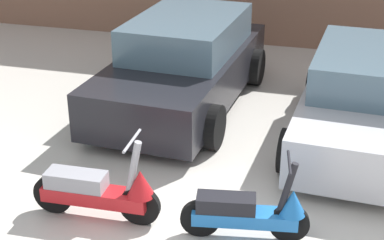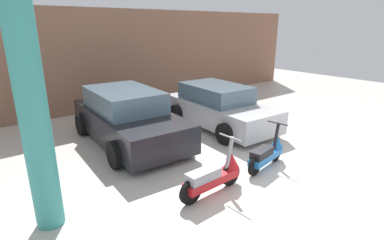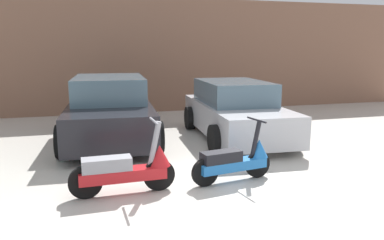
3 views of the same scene
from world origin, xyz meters
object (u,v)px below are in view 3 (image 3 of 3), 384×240
scooter_front_right (236,160)px  car_rear_center (235,111)px  scooter_front_left (128,169)px  car_rear_left (110,110)px

scooter_front_right → car_rear_center: car_rear_center is taller
scooter_front_left → car_rear_center: size_ratio=0.38×
scooter_front_right → car_rear_left: size_ratio=0.32×
scooter_front_left → car_rear_center: 4.06m
scooter_front_left → car_rear_left: bearing=88.4°
car_rear_left → car_rear_center: size_ratio=1.09×
scooter_front_left → car_rear_center: bearing=43.5°
scooter_front_left → car_rear_left: (-0.04, 3.51, 0.31)m
car_rear_left → car_rear_center: bearing=81.2°
scooter_front_left → scooter_front_right: scooter_front_left is taller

